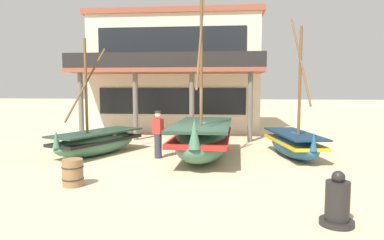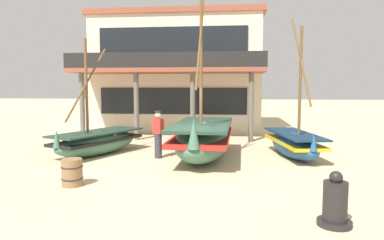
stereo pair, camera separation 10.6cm
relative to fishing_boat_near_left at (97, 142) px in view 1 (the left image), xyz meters
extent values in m
plane|color=#CCB78E|center=(3.64, -1.62, -0.50)|extent=(120.00, 120.00, 0.00)
ellipsoid|color=#427056|center=(0.01, 0.02, -0.06)|extent=(2.74, 4.02, 0.87)
cube|color=black|center=(0.01, 0.02, 0.05)|extent=(2.69, 3.89, 0.10)
cube|color=#243D2F|center=(0.01, 0.02, 0.34)|extent=(2.75, 3.97, 0.06)
cone|color=#427056|center=(-0.73, -1.66, 0.34)|extent=(0.35, 0.35, 0.61)
cylinder|color=brown|center=(-0.18, -0.42, 1.93)|extent=(0.10, 0.10, 3.63)
cylinder|color=brown|center=(-0.18, -0.42, 2.16)|extent=(0.88, 1.88, 2.65)
cube|color=brown|center=(0.12, 0.28, 0.25)|extent=(1.21, 0.65, 0.06)
ellipsoid|color=#427056|center=(4.00, -0.35, 0.15)|extent=(1.98, 5.02, 1.28)
cube|color=red|center=(4.00, -0.35, 0.31)|extent=(2.00, 4.82, 0.15)
cube|color=#243D2F|center=(4.00, -0.35, 0.74)|extent=(2.04, 4.92, 0.09)
cone|color=#427056|center=(3.93, -2.73, 0.72)|extent=(0.38, 0.38, 0.90)
cylinder|color=brown|center=(3.98, -0.97, 3.08)|extent=(0.10, 0.10, 5.35)
cylinder|color=brown|center=(3.98, -0.97, 3.92)|extent=(0.15, 2.66, 3.98)
cube|color=brown|center=(4.01, 0.02, 0.60)|extent=(1.75, 0.21, 0.06)
ellipsoid|color=#23517A|center=(7.24, 0.33, -0.05)|extent=(1.78, 3.78, 0.88)
cube|color=gold|center=(7.24, 0.33, 0.06)|extent=(1.76, 3.64, 0.11)
cube|color=#132C43|center=(7.24, 0.33, 0.35)|extent=(1.80, 3.72, 0.06)
cone|color=#23517A|center=(7.54, -1.39, 0.34)|extent=(0.27, 0.27, 0.62)
cylinder|color=brown|center=(7.32, -0.12, 2.11)|extent=(0.10, 0.10, 3.97)
cylinder|color=brown|center=(7.32, -0.12, 2.97)|extent=(0.42, 2.02, 3.11)
cube|color=brown|center=(7.20, 0.60, 0.25)|extent=(1.12, 0.35, 0.06)
cylinder|color=#33333D|center=(2.41, -0.39, -0.06)|extent=(0.26, 0.26, 0.88)
cube|color=#B22D28|center=(2.41, -0.39, 0.65)|extent=(0.42, 0.36, 0.54)
sphere|color=beige|center=(2.41, -0.39, 1.04)|extent=(0.22, 0.22, 0.22)
cylinder|color=#2D2823|center=(2.41, -0.39, 1.16)|extent=(0.24, 0.24, 0.05)
cylinder|color=black|center=(6.89, -6.07, -0.45)|extent=(0.62, 0.62, 0.10)
cylinder|color=black|center=(6.89, -6.07, -0.03)|extent=(0.44, 0.44, 0.72)
sphere|color=black|center=(6.89, -6.07, 0.40)|extent=(0.24, 0.24, 0.24)
cylinder|color=olive|center=(0.94, -4.11, -0.15)|extent=(0.52, 0.52, 0.70)
torus|color=black|center=(0.94, -4.11, 0.01)|extent=(0.56, 0.56, 0.03)
torus|color=black|center=(0.94, -4.11, -0.30)|extent=(0.56, 0.56, 0.03)
cube|color=beige|center=(1.83, 9.39, 2.72)|extent=(9.45, 6.43, 6.43)
cube|color=brown|center=(1.83, 9.39, 6.09)|extent=(9.83, 6.69, 0.30)
cube|color=black|center=(1.83, 6.14, 1.27)|extent=(7.94, 0.06, 1.41)
cube|color=black|center=(1.83, 6.14, 4.49)|extent=(7.94, 0.06, 1.41)
cube|color=brown|center=(1.83, 4.78, 2.82)|extent=(9.45, 2.80, 0.20)
cylinder|color=#666056|center=(-2.22, 3.80, 1.11)|extent=(0.24, 0.24, 3.22)
cylinder|color=#666056|center=(0.48, 3.80, 1.11)|extent=(0.24, 0.24, 3.22)
cylinder|color=#666056|center=(3.18, 3.80, 1.11)|extent=(0.24, 0.24, 3.22)
cylinder|color=#666056|center=(5.88, 3.80, 1.11)|extent=(0.24, 0.24, 3.22)
cube|color=black|center=(1.83, 3.43, 3.27)|extent=(9.45, 0.08, 0.70)
camera|label=1|loc=(4.88, -12.60, 2.05)|focal=33.01mm
camera|label=2|loc=(4.99, -12.59, 2.05)|focal=33.01mm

